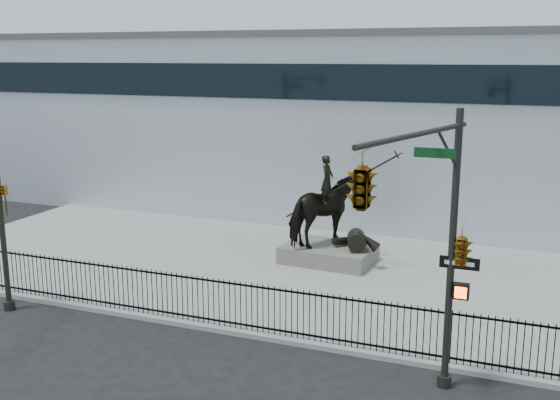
% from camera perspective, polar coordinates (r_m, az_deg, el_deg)
% --- Properties ---
extents(ground, '(120.00, 120.00, 0.00)m').
position_cam_1_polar(ground, '(19.46, -7.40, -12.47)').
color(ground, black).
rests_on(ground, ground).
extents(plaza, '(30.00, 12.00, 0.15)m').
position_cam_1_polar(plaza, '(25.34, 0.23, -6.15)').
color(plaza, gray).
rests_on(plaza, ground).
extents(building, '(44.00, 14.00, 9.00)m').
position_cam_1_polar(building, '(36.62, 7.63, 6.64)').
color(building, '#B3BCC4').
rests_on(building, ground).
extents(picket_fence, '(22.10, 0.10, 1.50)m').
position_cam_1_polar(picket_fence, '(20.12, -5.75, -8.77)').
color(picket_fence, black).
rests_on(picket_fence, plaza).
extents(statue_plinth, '(3.63, 2.61, 0.65)m').
position_cam_1_polar(statue_plinth, '(26.14, 4.25, -4.67)').
color(statue_plinth, '#605E58').
rests_on(statue_plinth, plaza).
extents(equestrian_statue, '(4.46, 2.90, 3.78)m').
position_cam_1_polar(equestrian_statue, '(25.67, 4.45, -1.07)').
color(equestrian_statue, black).
rests_on(equestrian_statue, statue_plinth).
extents(traffic_signal_right, '(2.17, 6.86, 7.00)m').
position_cam_1_polar(traffic_signal_right, '(13.97, 11.76, -1.57)').
color(traffic_signal_right, '#252722').
rests_on(traffic_signal_right, ground).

